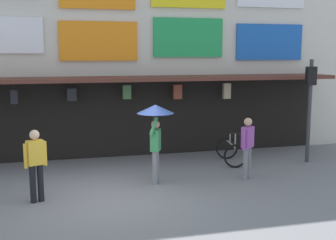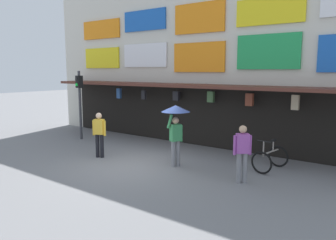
{
  "view_description": "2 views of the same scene",
  "coord_description": "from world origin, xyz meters",
  "px_view_note": "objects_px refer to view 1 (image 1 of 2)",
  "views": [
    {
      "loc": [
        -1.27,
        -9.91,
        3.37
      ],
      "look_at": [
        1.68,
        1.7,
        1.52
      ],
      "focal_mm": 45.99,
      "sensor_mm": 36.0,
      "label": 1
    },
    {
      "loc": [
        7.38,
        -8.14,
        3.21
      ],
      "look_at": [
        0.13,
        1.63,
        1.39
      ],
      "focal_mm": 35.45,
      "sensor_mm": 36.0,
      "label": 2
    }
  ],
  "objects_px": {
    "traffic_light_far": "(310,94)",
    "pedestrian_with_umbrella": "(155,122)",
    "bicycle_parked": "(231,151)",
    "pedestrian_in_purple": "(247,145)",
    "pedestrian_in_blue": "(36,162)"
  },
  "relations": [
    {
      "from": "traffic_light_far",
      "to": "pedestrian_in_blue",
      "type": "xyz_separation_m",
      "value": [
        -8.06,
        -1.77,
        -1.19
      ]
    },
    {
      "from": "traffic_light_far",
      "to": "pedestrian_in_purple",
      "type": "bearing_deg",
      "value": -154.35
    },
    {
      "from": "pedestrian_in_blue",
      "to": "pedestrian_in_purple",
      "type": "bearing_deg",
      "value": 5.37
    },
    {
      "from": "traffic_light_far",
      "to": "bicycle_parked",
      "type": "relative_size",
      "value": 2.55
    },
    {
      "from": "traffic_light_far",
      "to": "pedestrian_in_purple",
      "type": "height_order",
      "value": "traffic_light_far"
    },
    {
      "from": "traffic_light_far",
      "to": "bicycle_parked",
      "type": "distance_m",
      "value": 2.99
    },
    {
      "from": "pedestrian_with_umbrella",
      "to": "pedestrian_in_purple",
      "type": "xyz_separation_m",
      "value": [
        2.48,
        -0.21,
        -0.69
      ]
    },
    {
      "from": "bicycle_parked",
      "to": "pedestrian_in_blue",
      "type": "xyz_separation_m",
      "value": [
        -5.67,
        -2.19,
        0.55
      ]
    },
    {
      "from": "bicycle_parked",
      "to": "pedestrian_in_purple",
      "type": "distance_m",
      "value": 1.78
    },
    {
      "from": "traffic_light_far",
      "to": "bicycle_parked",
      "type": "height_order",
      "value": "traffic_light_far"
    },
    {
      "from": "traffic_light_far",
      "to": "pedestrian_with_umbrella",
      "type": "relative_size",
      "value": 1.54
    },
    {
      "from": "traffic_light_far",
      "to": "pedestrian_in_blue",
      "type": "distance_m",
      "value": 8.34
    },
    {
      "from": "bicycle_parked",
      "to": "pedestrian_in_purple",
      "type": "height_order",
      "value": "pedestrian_in_purple"
    },
    {
      "from": "traffic_light_far",
      "to": "pedestrian_with_umbrella",
      "type": "bearing_deg",
      "value": -168.39
    },
    {
      "from": "traffic_light_far",
      "to": "pedestrian_in_blue",
      "type": "height_order",
      "value": "traffic_light_far"
    }
  ]
}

